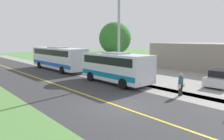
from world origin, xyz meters
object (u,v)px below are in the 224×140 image
at_px(street_light_pole, 118,31).
at_px(parked_car_near, 223,78).
at_px(shuttle_bus_front, 116,66).
at_px(pedestrian_with_bags, 181,84).
at_px(transit_bus_rear, 58,57).
at_px(tree_curbside, 115,38).

distance_m(street_light_pole, parked_car_near, 10.14).
height_order(shuttle_bus_front, street_light_pole, street_light_pole).
distance_m(pedestrian_with_bags, parked_car_near, 5.75).
distance_m(transit_bus_rear, tree_curbside, 9.01).
distance_m(pedestrian_with_bags, street_light_pole, 7.65).
bearing_deg(pedestrian_with_bags, street_light_pole, -88.72).
bearing_deg(street_light_pole, tree_curbside, -127.83).
height_order(shuttle_bus_front, transit_bus_rear, transit_bus_rear).
xyz_separation_m(pedestrian_with_bags, tree_curbside, (-2.37, -9.78, 3.26)).
bearing_deg(parked_car_near, street_light_pole, -50.67).
bearing_deg(transit_bus_rear, parked_car_near, 108.57).
bearing_deg(transit_bus_rear, tree_curbside, 109.46).
distance_m(street_light_pole, tree_curbside, 4.16).
height_order(street_light_pole, parked_car_near, street_light_pole).
bearing_deg(street_light_pole, shuttle_bus_front, 13.85).
relative_size(shuttle_bus_front, pedestrian_with_bags, 4.51).
height_order(street_light_pole, tree_curbside, street_light_pole).
bearing_deg(transit_bus_rear, shuttle_bus_front, 90.22).
bearing_deg(shuttle_bus_front, pedestrian_with_bags, 94.22).
distance_m(transit_bus_rear, parked_car_near, 19.61).
distance_m(shuttle_bus_front, tree_curbside, 5.07).
distance_m(shuttle_bus_front, transit_bus_rear, 11.49).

